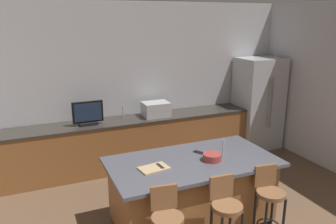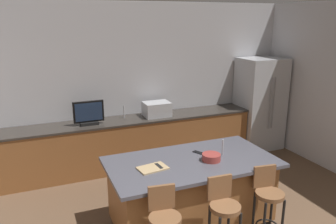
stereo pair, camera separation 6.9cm
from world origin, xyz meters
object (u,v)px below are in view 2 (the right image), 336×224
object	(u,v)px
fruit_bowl	(211,157)
microwave	(157,109)
refrigerator	(259,104)
bar_stool_right	(268,199)
tv_monitor	(89,114)
cell_phone	(198,152)
kitchen_island	(191,192)
tv_remote	(159,166)
cutting_board	(153,168)
bar_stool_center	(223,213)

from	to	relation	value
fruit_bowl	microwave	bearing A→B (deg)	88.32
refrigerator	bar_stool_right	xyz separation A→B (m)	(-1.90, -2.71, -0.37)
tv_monitor	fruit_bowl	bearing A→B (deg)	-60.52
tv_monitor	cell_phone	bearing A→B (deg)	-57.48
kitchen_island	tv_remote	bearing A→B (deg)	-176.36
microwave	cell_phone	world-z (taller)	microwave
tv_monitor	cutting_board	bearing A→B (deg)	-78.64
tv_monitor	bar_stool_center	size ratio (longest dim) A/B	0.51
cell_phone	cutting_board	xyz separation A→B (m)	(-0.74, -0.24, 0.01)
bar_stool_right	cutting_board	world-z (taller)	bar_stool_right
bar_stool_center	cutting_board	xyz separation A→B (m)	(-0.55, 0.75, 0.32)
tv_monitor	cutting_board	xyz separation A→B (m)	(0.41, -2.05, -0.19)
tv_monitor	fruit_bowl	size ratio (longest dim) A/B	2.15
kitchen_island	cutting_board	xyz separation A→B (m)	(-0.55, -0.04, 0.46)
tv_remote	refrigerator	bearing A→B (deg)	27.93
fruit_bowl	cell_phone	xyz separation A→B (m)	(-0.04, 0.29, -0.04)
kitchen_island	tv_monitor	world-z (taller)	tv_monitor
microwave	tv_remote	size ratio (longest dim) A/B	2.82
tv_remote	cutting_board	size ratio (longest dim) A/B	0.48
kitchen_island	bar_stool_center	xyz separation A→B (m)	(0.00, -0.79, 0.14)
microwave	bar_stool_right	distance (m)	2.83
kitchen_island	tv_monitor	bearing A→B (deg)	115.59
cell_phone	cutting_board	size ratio (longest dim) A/B	0.43
refrigerator	bar_stool_center	distance (m)	3.82
bar_stool_center	tv_monitor	bearing A→B (deg)	112.27
refrigerator	microwave	distance (m)	2.28
tv_monitor	tv_remote	distance (m)	2.11
fruit_bowl	cell_phone	size ratio (longest dim) A/B	1.60
refrigerator	tv_monitor	distance (m)	3.54
microwave	tv_remote	world-z (taller)	microwave
tv_monitor	cell_phone	distance (m)	2.16
tv_monitor	tv_remote	xyz separation A→B (m)	(0.50, -2.04, -0.19)
microwave	bar_stool_right	world-z (taller)	microwave
refrigerator	bar_stool_center	xyz separation A→B (m)	(-2.57, -2.80, -0.34)
bar_stool_center	cutting_board	distance (m)	0.98
microwave	cell_phone	xyz separation A→B (m)	(-0.10, -1.87, -0.13)
tv_remote	tv_monitor	bearing A→B (deg)	97.80
fruit_bowl	kitchen_island	bearing A→B (deg)	157.06
microwave	fruit_bowl	bearing A→B (deg)	-91.68
refrigerator	tv_remote	world-z (taller)	refrigerator
bar_stool_center	fruit_bowl	size ratio (longest dim) A/B	4.19
tv_monitor	bar_stool_right	xyz separation A→B (m)	(1.64, -2.72, -0.53)
microwave	bar_stool_center	distance (m)	2.91
bar_stool_right	cutting_board	size ratio (longest dim) A/B	2.76
cell_phone	kitchen_island	bearing A→B (deg)	-163.12
tv_monitor	tv_remote	size ratio (longest dim) A/B	3.03
bar_stool_center	refrigerator	bearing A→B (deg)	50.70
fruit_bowl	cell_phone	distance (m)	0.30
refrigerator	cell_phone	size ratio (longest dim) A/B	12.67
fruit_bowl	cutting_board	bearing A→B (deg)	175.90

